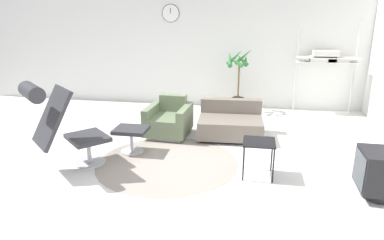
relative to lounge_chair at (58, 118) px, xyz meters
The scene contains 11 objects.
ground_plane 1.94m from the lounge_chair, 25.82° to the left, with size 12.00×12.00×0.00m, color silver.
wall_back 4.29m from the lounge_chair, 67.70° to the left, with size 12.00×0.09×2.80m.
round_rug 1.63m from the lounge_chair, 19.14° to the left, with size 2.07×2.07×0.01m.
lounge_chair is the anchor object (origin of this frame).
ottoman 1.16m from the lounge_chair, 47.57° to the left, with size 0.51×0.43×0.40m.
armchair_red 2.07m from the lounge_chair, 56.44° to the left, with size 0.77×0.86×0.67m.
couch_low 2.89m from the lounge_chair, 39.24° to the left, with size 1.15×0.95×0.61m.
side_table 2.70m from the lounge_chair, ahead, with size 0.42×0.42×0.49m.
crt_television 4.10m from the lounge_chair, ahead, with size 0.51×0.53×0.58m.
potted_plant 4.13m from the lounge_chair, 57.04° to the left, with size 0.59×0.57×1.39m.
shelf_unit 5.49m from the lounge_chair, 41.67° to the left, with size 1.26×0.28×2.00m.
Camera 1 is at (0.91, -4.79, 2.10)m, focal length 32.00 mm.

